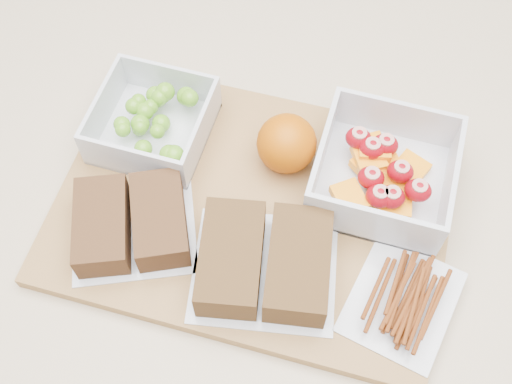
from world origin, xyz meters
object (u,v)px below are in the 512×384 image
cutting_board (253,208)px  sandwich_bag_center (265,262)px  sandwich_bag_left (131,223)px  pretzel_bag (404,297)px  orange (287,143)px  grape_container (155,121)px  fruit_container (383,174)px

cutting_board → sandwich_bag_center: sandwich_bag_center is taller
sandwich_bag_left → pretzel_bag: bearing=0.6°
orange → sandwich_bag_center: 0.14m
grape_container → orange: bearing=2.3°
cutting_board → fruit_container: bearing=25.7°
orange → grape_container: bearing=-177.7°
orange → sandwich_bag_center: size_ratio=0.40×
sandwich_bag_center → pretzel_bag: sandwich_bag_center is taller
orange → sandwich_bag_left: 0.19m
fruit_container → sandwich_bag_left: (-0.24, -0.13, -0.00)m
cutting_board → sandwich_bag_left: bearing=-150.0°
fruit_container → sandwich_bag_left: size_ratio=0.88×
sandwich_bag_left → pretzel_bag: size_ratio=1.20×
sandwich_bag_left → sandwich_bag_center: (0.14, -0.00, 0.00)m
sandwich_bag_center → grape_container: bearing=142.1°
cutting_board → fruit_container: fruit_container is taller
grape_container → pretzel_bag: (0.31, -0.12, -0.01)m
fruit_container → sandwich_bag_center: bearing=-124.7°
fruit_container → orange: 0.11m
grape_container → orange: orange is taller
orange → pretzel_bag: size_ratio=0.49×
sandwich_bag_center → pretzel_bag: (0.14, 0.01, -0.01)m
orange → sandwich_bag_center: bearing=-83.8°
sandwich_bag_center → pretzel_bag: 0.14m
grape_container → sandwich_bag_left: bearing=-79.9°
sandwich_bag_center → orange: bearing=96.2°
sandwich_bag_left → sandwich_bag_center: 0.14m
fruit_container → sandwich_bag_left: fruit_container is taller
cutting_board → fruit_container: size_ratio=2.93×
fruit_container → pretzel_bag: 0.14m
sandwich_bag_left → pretzel_bag: 0.29m
orange → sandwich_bag_left: (-0.13, -0.13, -0.01)m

